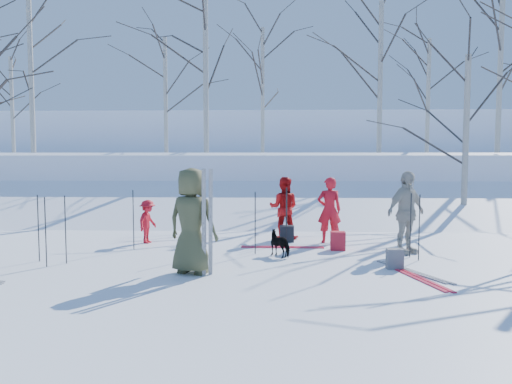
{
  "coord_description": "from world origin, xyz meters",
  "views": [
    {
      "loc": [
        0.42,
        -9.62,
        2.15
      ],
      "look_at": [
        0.0,
        1.5,
        1.3
      ],
      "focal_mm": 35.0,
      "sensor_mm": 36.0,
      "label": 1
    }
  ],
  "objects_px": {
    "skier_red_seated": "(148,222)",
    "backpack_red": "(338,241)",
    "skier_olive_center": "(192,221)",
    "skier_redor_behind": "(284,208)",
    "skier_red_north": "(329,210)",
    "skier_cream_east": "(406,212)",
    "backpack_grey": "(395,259)",
    "dog": "(281,243)",
    "backpack_dark": "(287,234)"
  },
  "relations": [
    {
      "from": "skier_red_seated",
      "to": "backpack_red",
      "type": "bearing_deg",
      "value": -84.43
    },
    {
      "from": "skier_olive_center",
      "to": "skier_redor_behind",
      "type": "distance_m",
      "value": 4.18
    },
    {
      "from": "skier_redor_behind",
      "to": "skier_red_north",
      "type": "bearing_deg",
      "value": 161.71
    },
    {
      "from": "skier_cream_east",
      "to": "backpack_red",
      "type": "relative_size",
      "value": 4.25
    },
    {
      "from": "skier_olive_center",
      "to": "backpack_red",
      "type": "xyz_separation_m",
      "value": [
        2.9,
        2.28,
        -0.74
      ]
    },
    {
      "from": "backpack_red",
      "to": "backpack_grey",
      "type": "bearing_deg",
      "value": -64.98
    },
    {
      "from": "skier_olive_center",
      "to": "skier_redor_behind",
      "type": "bearing_deg",
      "value": -94.22
    },
    {
      "from": "dog",
      "to": "backpack_grey",
      "type": "height_order",
      "value": "dog"
    },
    {
      "from": "skier_red_seated",
      "to": "skier_cream_east",
      "type": "distance_m",
      "value": 6.0
    },
    {
      "from": "dog",
      "to": "skier_olive_center",
      "type": "bearing_deg",
      "value": 1.27
    },
    {
      "from": "skier_red_seated",
      "to": "backpack_grey",
      "type": "xyz_separation_m",
      "value": [
        5.32,
        -2.53,
        -0.33
      ]
    },
    {
      "from": "skier_red_seated",
      "to": "dog",
      "type": "bearing_deg",
      "value": -99.29
    },
    {
      "from": "skier_redor_behind",
      "to": "skier_red_seated",
      "type": "relative_size",
      "value": 1.5
    },
    {
      "from": "skier_red_seated",
      "to": "backpack_grey",
      "type": "bearing_deg",
      "value": -100.52
    },
    {
      "from": "backpack_red",
      "to": "backpack_grey",
      "type": "relative_size",
      "value": 1.11
    },
    {
      "from": "skier_redor_behind",
      "to": "backpack_red",
      "type": "height_order",
      "value": "skier_redor_behind"
    },
    {
      "from": "skier_red_seated",
      "to": "skier_cream_east",
      "type": "height_order",
      "value": "skier_cream_east"
    },
    {
      "from": "backpack_grey",
      "to": "skier_cream_east",
      "type": "bearing_deg",
      "value": 68.67
    },
    {
      "from": "dog",
      "to": "backpack_red",
      "type": "bearing_deg",
      "value": 165.27
    },
    {
      "from": "skier_cream_east",
      "to": "dog",
      "type": "height_order",
      "value": "skier_cream_east"
    },
    {
      "from": "backpack_grey",
      "to": "backpack_dark",
      "type": "relative_size",
      "value": 0.95
    },
    {
      "from": "skier_red_north",
      "to": "dog",
      "type": "bearing_deg",
      "value": 51.48
    },
    {
      "from": "skier_red_north",
      "to": "dog",
      "type": "xyz_separation_m",
      "value": [
        -1.19,
        -1.65,
        -0.52
      ]
    },
    {
      "from": "skier_redor_behind",
      "to": "dog",
      "type": "height_order",
      "value": "skier_redor_behind"
    },
    {
      "from": "skier_red_seated",
      "to": "backpack_red",
      "type": "distance_m",
      "value": 4.55
    },
    {
      "from": "backpack_red",
      "to": "skier_redor_behind",
      "type": "bearing_deg",
      "value": 127.79
    },
    {
      "from": "skier_red_north",
      "to": "skier_redor_behind",
      "type": "bearing_deg",
      "value": -30.39
    },
    {
      "from": "backpack_red",
      "to": "backpack_dark",
      "type": "xyz_separation_m",
      "value": [
        -1.11,
        1.02,
        -0.01
      ]
    },
    {
      "from": "skier_red_north",
      "to": "backpack_dark",
      "type": "xyz_separation_m",
      "value": [
        -1.02,
        0.07,
        -0.6
      ]
    },
    {
      "from": "skier_olive_center",
      "to": "skier_red_seated",
      "type": "distance_m",
      "value": 3.44
    },
    {
      "from": "skier_red_north",
      "to": "skier_red_seated",
      "type": "relative_size",
      "value": 1.53
    },
    {
      "from": "backpack_red",
      "to": "skier_red_seated",
      "type": "bearing_deg",
      "value": 170.63
    },
    {
      "from": "skier_olive_center",
      "to": "dog",
      "type": "bearing_deg",
      "value": -115.46
    },
    {
      "from": "skier_olive_center",
      "to": "dog",
      "type": "relative_size",
      "value": 2.93
    },
    {
      "from": "skier_red_seated",
      "to": "skier_cream_east",
      "type": "xyz_separation_m",
      "value": [
        5.89,
        -1.06,
        0.37
      ]
    },
    {
      "from": "skier_redor_behind",
      "to": "backpack_dark",
      "type": "relative_size",
      "value": 3.92
    },
    {
      "from": "skier_olive_center",
      "to": "skier_redor_behind",
      "type": "relative_size",
      "value": 1.22
    },
    {
      "from": "backpack_dark",
      "to": "dog",
      "type": "bearing_deg",
      "value": -95.69
    },
    {
      "from": "backpack_grey",
      "to": "dog",
      "type": "bearing_deg",
      "value": 152.73
    },
    {
      "from": "skier_redor_behind",
      "to": "backpack_grey",
      "type": "xyz_separation_m",
      "value": [
        2.02,
        -3.32,
        -0.59
      ]
    },
    {
      "from": "skier_olive_center",
      "to": "skier_red_north",
      "type": "distance_m",
      "value": 4.29
    },
    {
      "from": "skier_cream_east",
      "to": "backpack_grey",
      "type": "relative_size",
      "value": 4.7
    },
    {
      "from": "backpack_grey",
      "to": "backpack_dark",
      "type": "height_order",
      "value": "backpack_dark"
    },
    {
      "from": "skier_olive_center",
      "to": "skier_red_seated",
      "type": "bearing_deg",
      "value": -42.32
    },
    {
      "from": "skier_redor_behind",
      "to": "backpack_red",
      "type": "bearing_deg",
      "value": 137.16
    },
    {
      "from": "skier_red_north",
      "to": "skier_olive_center",
      "type": "bearing_deg",
      "value": 46.37
    },
    {
      "from": "skier_red_north",
      "to": "skier_redor_behind",
      "type": "relative_size",
      "value": 1.02
    },
    {
      "from": "skier_red_seated",
      "to": "backpack_red",
      "type": "height_order",
      "value": "skier_red_seated"
    },
    {
      "from": "skier_red_seated",
      "to": "skier_redor_behind",
      "type": "bearing_deg",
      "value": -61.68
    },
    {
      "from": "skier_red_north",
      "to": "backpack_grey",
      "type": "height_order",
      "value": "skier_red_north"
    }
  ]
}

